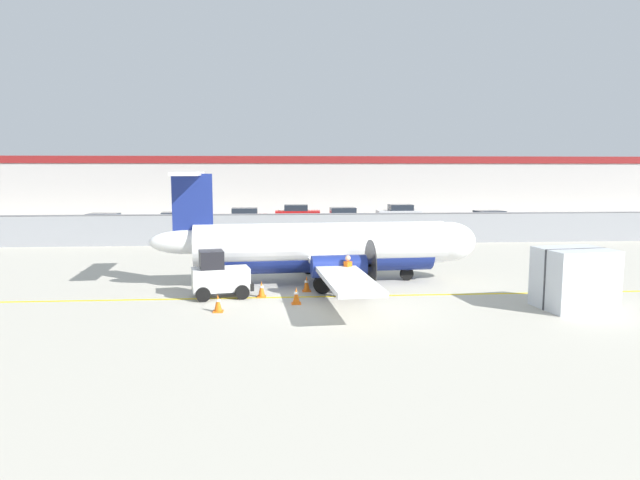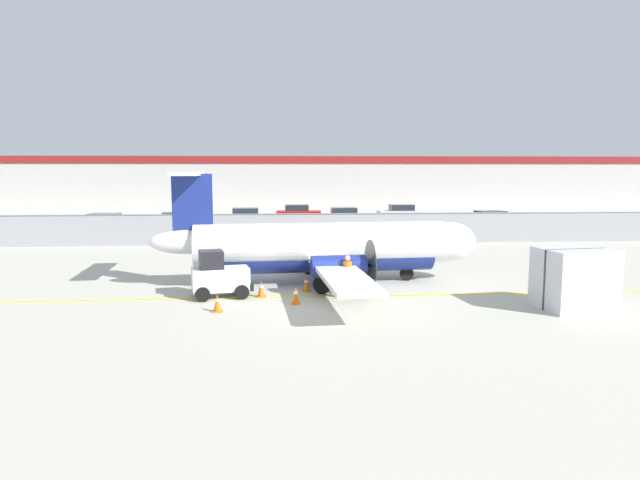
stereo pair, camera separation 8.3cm
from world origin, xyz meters
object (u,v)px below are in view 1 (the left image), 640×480
commuter_airplane (328,247)px  parked_car_2 (244,217)px  traffic_cone_near_left (307,284)px  ground_crew_worker (348,274)px  traffic_cone_far_left (262,289)px  parked_car_6 (488,221)px  parked_car_3 (297,213)px  cargo_container (574,279)px  parked_car_5 (399,213)px  parked_car_1 (175,222)px  baggage_tug (219,276)px  parked_car_4 (344,217)px  parked_car_0 (102,224)px  traffic_cone_near_right (218,303)px  traffic_cone_far_right (296,296)px

commuter_airplane → parked_car_2: 25.39m
commuter_airplane → traffic_cone_near_left: (-1.03, -1.78, -1.29)m
ground_crew_worker → traffic_cone_near_left: ground_crew_worker is taller
traffic_cone_far_left → parked_car_6: 28.84m
traffic_cone_near_left → parked_car_3: bearing=88.6°
cargo_container → parked_car_2: (-13.59, 30.31, -0.21)m
ground_crew_worker → parked_car_5: size_ratio=0.40×
ground_crew_worker → traffic_cone_near_left: bearing=147.8°
parked_car_2 → traffic_cone_near_left: bearing=97.8°
traffic_cone_far_left → parked_car_1: bearing=107.7°
traffic_cone_near_left → traffic_cone_far_left: size_ratio=1.00×
parked_car_2 → ground_crew_worker: bearing=100.5°
parked_car_1 → parked_car_6: (25.12, -0.29, 0.00)m
baggage_tug → parked_car_4: (8.23, 27.45, 0.04)m
parked_car_0 → parked_car_2: (10.42, 5.35, 0.00)m
baggage_tug → parked_car_4: baggage_tug is taller
commuter_airplane → parked_car_6: (14.91, 20.00, -0.71)m
baggage_tug → parked_car_1: baggage_tug is taller
traffic_cone_near_right → parked_car_4: parked_car_4 is taller
baggage_tug → parked_car_2: baggage_tug is taller
parked_car_3 → parked_car_6: 17.67m
cargo_container → parked_car_3: size_ratio=0.62×
commuter_airplane → traffic_cone_near_right: (-4.35, -4.98, -1.29)m
traffic_cone_near_right → parked_car_1: (-5.86, 25.26, 0.58)m
traffic_cone_far_right → parked_car_2: size_ratio=0.15×
ground_crew_worker → parked_car_0: size_ratio=0.40×
traffic_cone_far_left → parked_car_2: size_ratio=0.15×
parked_car_0 → parked_car_4: bearing=-161.2°
traffic_cone_near_right → parked_car_4: 30.88m
ground_crew_worker → traffic_cone_far_right: size_ratio=2.66×
traffic_cone_near_right → parked_car_3: parked_car_3 is taller
traffic_cone_near_left → parked_car_6: bearing=53.8°
parked_car_1 → parked_car_6: 25.13m
traffic_cone_far_right → parked_car_6: size_ratio=0.15×
parked_car_0 → parked_car_5: size_ratio=1.01×
traffic_cone_far_left → parked_car_3: (2.61, 31.77, 0.58)m
traffic_cone_far_right → parked_car_0: bearing=120.8°
cargo_container → parked_car_3: bearing=96.3°
parked_car_3 → parked_car_5: same height
parked_car_0 → traffic_cone_near_left: bearing=127.6°
traffic_cone_near_right → parked_car_2: 29.85m
parked_car_3 → traffic_cone_far_right: bearing=-89.7°
traffic_cone_far_left → traffic_cone_far_right: size_ratio=1.00×
traffic_cone_near_left → parked_car_4: 27.03m
traffic_cone_far_right → parked_car_3: (1.28, 33.04, 0.58)m
cargo_container → parked_car_5: 34.10m
cargo_container → traffic_cone_near_left: (-9.51, 3.67, -0.79)m
cargo_container → parked_car_5: cargo_container is taller
commuter_airplane → parked_car_5: bearing=67.7°
cargo_container → traffic_cone_near_right: size_ratio=4.15×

